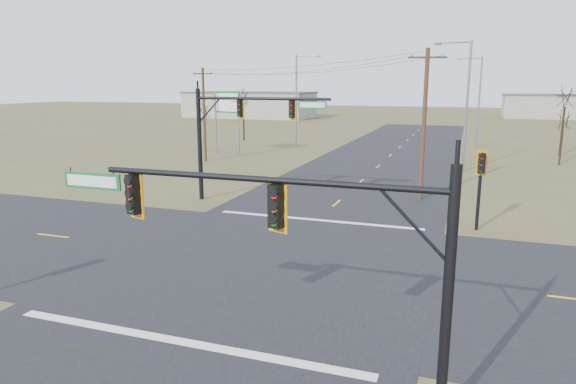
% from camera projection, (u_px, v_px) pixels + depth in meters
% --- Properties ---
extents(ground, '(320.00, 320.00, 0.00)m').
position_uv_depth(ground, '(270.00, 263.00, 22.51)').
color(ground, brown).
rests_on(ground, ground).
extents(road_ew, '(160.00, 14.00, 0.02)m').
position_uv_depth(road_ew, '(270.00, 262.00, 22.51)').
color(road_ew, black).
rests_on(road_ew, ground).
extents(road_ns, '(14.00, 160.00, 0.02)m').
position_uv_depth(road_ns, '(270.00, 262.00, 22.51)').
color(road_ns, black).
rests_on(road_ns, ground).
extents(stop_bar_near, '(12.00, 0.40, 0.01)m').
position_uv_depth(stop_bar_near, '(181.00, 341.00, 15.58)').
color(stop_bar_near, silver).
rests_on(stop_bar_near, road_ns).
extents(stop_bar_far, '(12.00, 0.40, 0.01)m').
position_uv_depth(stop_bar_far, '(318.00, 220.00, 29.43)').
color(stop_bar_far, silver).
rests_on(stop_bar_far, road_ns).
extents(mast_arm_near, '(10.32, 0.55, 6.09)m').
position_uv_depth(mast_arm_near, '(273.00, 223.00, 12.26)').
color(mast_arm_near, black).
rests_on(mast_arm_near, ground).
extents(mast_arm_far, '(9.10, 0.60, 7.37)m').
position_uv_depth(mast_arm_far, '(239.00, 122.00, 32.86)').
color(mast_arm_far, black).
rests_on(mast_arm_far, ground).
extents(pedestal_signal_ne, '(0.65, 0.56, 4.35)m').
position_uv_depth(pedestal_signal_ne, '(481.00, 172.00, 26.80)').
color(pedestal_signal_ne, black).
rests_on(pedestal_signal_ne, ground).
extents(utility_pole_near, '(2.40, 0.64, 9.93)m').
position_uv_depth(utility_pole_near, '(424.00, 123.00, 33.60)').
color(utility_pole_near, '#4D3221').
rests_on(utility_pole_near, ground).
extents(utility_pole_far, '(2.25, 0.38, 9.21)m').
position_uv_depth(utility_pole_far, '(204.00, 113.00, 50.90)').
color(utility_pole_far, '#4D3221').
rests_on(utility_pole_far, ground).
extents(highway_sign, '(3.52, 1.08, 6.82)m').
position_uv_depth(highway_sign, '(227.00, 111.00, 55.78)').
color(highway_sign, slate).
rests_on(highway_sign, ground).
extents(streetlight_a, '(3.17, 0.49, 11.33)m').
position_uv_depth(streetlight_a, '(464.00, 99.00, 44.33)').
color(streetlight_a, slate).
rests_on(streetlight_a, ground).
extents(streetlight_b, '(3.01, 0.28, 10.83)m').
position_uv_depth(streetlight_b, '(477.00, 97.00, 61.92)').
color(streetlight_b, slate).
rests_on(streetlight_b, ground).
extents(streetlight_c, '(3.10, 0.42, 11.08)m').
position_uv_depth(streetlight_c, '(298.00, 96.00, 61.57)').
color(streetlight_c, slate).
rests_on(streetlight_c, ground).
extents(bare_tree_a, '(3.18, 3.18, 6.06)m').
position_uv_depth(bare_tree_a, '(203.00, 109.00, 58.63)').
color(bare_tree_a, black).
rests_on(bare_tree_a, ground).
extents(bare_tree_b, '(3.31, 3.31, 7.49)m').
position_uv_depth(bare_tree_b, '(243.00, 96.00, 69.40)').
color(bare_tree_b, black).
rests_on(bare_tree_b, ground).
extents(bare_tree_c, '(2.69, 2.69, 5.55)m').
position_uv_depth(bare_tree_c, '(564.00, 119.00, 48.45)').
color(bare_tree_c, black).
rests_on(bare_tree_c, ground).
extents(bare_tree_d, '(3.44, 3.44, 7.87)m').
position_uv_depth(bare_tree_d, '(566.00, 97.00, 54.12)').
color(bare_tree_d, black).
rests_on(bare_tree_d, ground).
extents(warehouse_left, '(28.00, 14.00, 5.50)m').
position_uv_depth(warehouse_left, '(250.00, 105.00, 117.96)').
color(warehouse_left, '#ACA598').
rests_on(warehouse_left, ground).
extents(warehouse_mid, '(20.00, 12.00, 5.00)m').
position_uv_depth(warehouse_mid, '(551.00, 107.00, 115.42)').
color(warehouse_mid, '#ACA598').
rests_on(warehouse_mid, ground).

